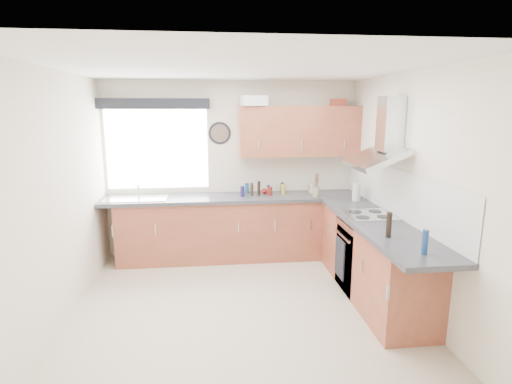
{
  "coord_description": "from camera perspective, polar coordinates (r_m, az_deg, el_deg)",
  "views": [
    {
      "loc": [
        -0.28,
        -3.96,
        2.12
      ],
      "look_at": [
        0.25,
        0.85,
        1.1
      ],
      "focal_mm": 28.0,
      "sensor_mm": 36.0,
      "label": 1
    }
  ],
  "objects": [
    {
      "name": "ground_plane",
      "position": [
        4.5,
        -2.06,
        -16.2
      ],
      "size": [
        3.6,
        3.6,
        0.0
      ],
      "primitive_type": "plane",
      "color": "beige"
    },
    {
      "name": "ceiling",
      "position": [
        3.99,
        -2.34,
        17.34
      ],
      "size": [
        3.6,
        3.6,
        0.02
      ],
      "primitive_type": "cube",
      "color": "white",
      "rests_on": "wall_back"
    },
    {
      "name": "wall_back",
      "position": [
        5.83,
        -3.47,
        3.3
      ],
      "size": [
        3.6,
        0.02,
        2.5
      ],
      "primitive_type": "cube",
      "color": "silver",
      "rests_on": "ground_plane"
    },
    {
      "name": "wall_front",
      "position": [
        2.35,
        1.05,
        -9.89
      ],
      "size": [
        3.6,
        0.02,
        2.5
      ],
      "primitive_type": "cube",
      "color": "silver",
      "rests_on": "ground_plane"
    },
    {
      "name": "wall_left",
      "position": [
        4.33,
        -26.67,
        -0.99
      ],
      "size": [
        0.02,
        3.6,
        2.5
      ],
      "primitive_type": "cube",
      "color": "silver",
      "rests_on": "ground_plane"
    },
    {
      "name": "wall_right",
      "position": [
        4.56,
        21.0,
        0.09
      ],
      "size": [
        0.02,
        3.6,
        2.5
      ],
      "primitive_type": "cube",
      "color": "silver",
      "rests_on": "ground_plane"
    },
    {
      "name": "window",
      "position": [
        5.83,
        -13.92,
        5.94
      ],
      "size": [
        1.4,
        0.02,
        1.1
      ],
      "primitive_type": "cube",
      "color": "silver",
      "rests_on": "wall_back"
    },
    {
      "name": "window_blind",
      "position": [
        5.71,
        -14.36,
        12.14
      ],
      "size": [
        1.5,
        0.18,
        0.14
      ],
      "primitive_type": "cube",
      "color": "black",
      "rests_on": "wall_back"
    },
    {
      "name": "splashback",
      "position": [
        4.83,
        19.23,
        0.0
      ],
      "size": [
        0.01,
        3.0,
        0.54
      ],
      "primitive_type": "cube",
      "color": "white",
      "rests_on": "wall_right"
    },
    {
      "name": "base_cab_back",
      "position": [
        5.73,
        -4.22,
        -5.28
      ],
      "size": [
        3.0,
        0.58,
        0.86
      ],
      "primitive_type": "cube",
      "color": "brown",
      "rests_on": "ground_plane"
    },
    {
      "name": "base_cab_corner",
      "position": [
        5.99,
        11.31,
        -4.73
      ],
      "size": [
        0.6,
        0.6,
        0.86
      ],
      "primitive_type": "cube",
      "color": "brown",
      "rests_on": "ground_plane"
    },
    {
      "name": "base_cab_right",
      "position": [
        4.79,
        16.31,
        -9.25
      ],
      "size": [
        0.58,
        2.1,
        0.86
      ],
      "primitive_type": "cube",
      "color": "brown",
      "rests_on": "ground_plane"
    },
    {
      "name": "worktop_back",
      "position": [
        5.61,
        -3.27,
        -0.84
      ],
      "size": [
        3.6,
        0.62,
        0.05
      ],
      "primitive_type": "cube",
      "color": "#303138",
      "rests_on": "base_cab_back"
    },
    {
      "name": "worktop_right",
      "position": [
        4.52,
        17.25,
        -4.53
      ],
      "size": [
        0.62,
        2.42,
        0.05
      ],
      "primitive_type": "cube",
      "color": "#303138",
      "rests_on": "base_cab_right"
    },
    {
      "name": "sink",
      "position": [
        5.68,
        -16.79,
        -0.49
      ],
      "size": [
        0.84,
        0.46,
        0.1
      ],
      "primitive_type": null,
      "color": "silver",
      "rests_on": "worktop_back"
    },
    {
      "name": "oven",
      "position": [
        4.92,
        15.53,
        -8.71
      ],
      "size": [
        0.56,
        0.58,
        0.85
      ],
      "primitive_type": "cube",
      "color": "black",
      "rests_on": "ground_plane"
    },
    {
      "name": "hob_plate",
      "position": [
        4.77,
        15.86,
        -3.17
      ],
      "size": [
        0.52,
        0.52,
        0.01
      ],
      "primitive_type": "cube",
      "color": "silver",
      "rests_on": "worktop_right"
    },
    {
      "name": "extractor_hood",
      "position": [
        4.67,
        17.6,
        7.05
      ],
      "size": [
        0.52,
        0.78,
        0.66
      ],
      "primitive_type": null,
      "color": "silver",
      "rests_on": "wall_right"
    },
    {
      "name": "upper_cabinets",
      "position": [
        5.73,
        6.19,
        8.63
      ],
      "size": [
        1.7,
        0.35,
        0.7
      ],
      "primitive_type": "cube",
      "color": "brown",
      "rests_on": "wall_back"
    },
    {
      "name": "washing_machine",
      "position": [
        5.76,
        -4.72,
        -5.79
      ],
      "size": [
        0.6,
        0.59,
        0.75
      ],
      "primitive_type": "cube",
      "rotation": [
        0.0,
        0.0,
        0.2
      ],
      "color": "silver",
      "rests_on": "ground_plane"
    },
    {
      "name": "wall_clock",
      "position": [
        5.75,
        -5.2,
        8.36
      ],
      "size": [
        0.32,
        0.04,
        0.32
      ],
      "primitive_type": "cylinder",
      "rotation": [
        1.57,
        0.0,
        0.0
      ],
      "color": "black",
      "rests_on": "wall_back"
    },
    {
      "name": "casserole",
      "position": [
        5.51,
        -0.25,
        12.91
      ],
      "size": [
        0.36,
        0.29,
        0.13
      ],
      "primitive_type": "cube",
      "rotation": [
        0.0,
        0.0,
        0.18
      ],
      "color": "silver",
      "rests_on": "upper_cabinets"
    },
    {
      "name": "storage_box",
      "position": [
        5.96,
        11.66,
        12.44
      ],
      "size": [
        0.26,
        0.23,
        0.1
      ],
      "primitive_type": "cube",
      "rotation": [
        0.0,
        0.0,
        -0.24
      ],
      "color": "#AA412F",
      "rests_on": "upper_cabinets"
    },
    {
      "name": "utensil_pot",
      "position": [
        5.62,
        8.59,
        0.03
      ],
      "size": [
        0.11,
        0.11,
        0.14
      ],
      "primitive_type": "cylinder",
      "rotation": [
        0.0,
        0.0,
        -0.11
      ],
      "color": "gray",
      "rests_on": "worktop_back"
    },
    {
      "name": "kitchen_roll",
      "position": [
        5.47,
        14.17,
        0.01
      ],
      "size": [
        0.13,
        0.13,
        0.23
      ],
      "primitive_type": "cylinder",
      "rotation": [
        0.0,
        0.0,
        0.25
      ],
      "color": "silver",
      "rests_on": "worktop_right"
    },
    {
      "name": "tomato_cluster",
      "position": [
        5.79,
        1.44,
        0.15
      ],
      "size": [
        0.18,
        0.18,
        0.06
      ],
      "primitive_type": null,
      "rotation": [
        0.0,
        0.0,
        -0.31
      ],
      "color": "#9E0D13",
      "rests_on": "worktop_back"
    },
    {
      "name": "jar_0",
      "position": [
        5.69,
        3.93,
        0.35
      ],
      "size": [
        0.06,
        0.06,
        0.15
      ],
      "primitive_type": "cylinder",
      "color": "olive",
      "rests_on": "worktop_back"
    },
    {
      "name": "jar_1",
      "position": [
        5.63,
        0.4,
        0.55
      ],
      "size": [
        0.04,
        0.04,
        0.2
      ],
      "primitive_type": "cylinder",
      "color": "black",
      "rests_on": "worktop_back"
    },
    {
      "name": "jar_2",
      "position": [
        5.65,
        1.96,
        0.14
      ],
      "size": [
        0.08,
        0.08,
        0.12
      ],
      "primitive_type": "cylinder",
      "color": "maroon",
      "rests_on": "worktop_back"
    },
    {
      "name": "jar_3",
      "position": [
        5.81,
        8.01,
        0.47
      ],
      "size": [
        0.06,
        0.06,
        0.14
      ],
      "primitive_type": "cylinder",
      "color": "#BCB1A1",
      "rests_on": "worktop_back"
    },
    {
      "name": "jar_4",
      "position": [
        5.85,
        3.79,
        0.67
      ],
      "size": [
        0.05,
        0.05,
        0.14
      ],
      "primitive_type": "cylinder",
      "color": "black",
      "rests_on": "worktop_back"
    },
    {
      "name": "jar_5",
      "position": [
        5.61,
        -0.6,
        0.4
      ],
      "size": [
        0.04,
        0.04,
        0.18
      ],
      "primitive_type": "cylinder",
      "color": "black",
      "rests_on": "worktop_back"
    },
    {
      "name": "jar_6",
      "position": [
        5.71,
        1.8,
        0.36
      ],
      "size": [
        0.04,
        0.04,
        0.13
      ],
      "primitive_type": "cylinder",
      "color": "#1C1445",
      "rests_on": "worktop_back"
    },
    {
      "name": "jar_7",
      "position": [
        5.8,
        -1.34,
        0.57
      ],
      "size": [
        0.06,
        0.06,
        0.14
      ],
      "primitive_type": "cylinder",
      "color": "navy",
      "rests_on": "worktop_back"
    },
    {
      "name": "jar_8",
      "position": [
        5.89,
        7.6,
        0.46
      ],
      "size": [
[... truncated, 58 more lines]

